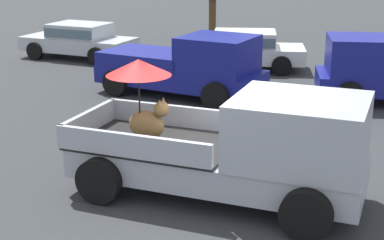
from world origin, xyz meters
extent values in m
plane|color=#2D3033|center=(0.00, 0.00, 0.00)|extent=(80.00, 80.00, 0.00)
cylinder|color=black|center=(1.78, 0.93, 0.40)|extent=(0.81, 0.30, 0.80)
cylinder|color=black|center=(1.72, -1.03, 0.40)|extent=(0.81, 0.30, 0.80)
cylinder|color=black|center=(-1.72, 1.03, 0.40)|extent=(0.81, 0.30, 0.80)
cylinder|color=black|center=(-1.78, -0.93, 0.40)|extent=(0.81, 0.30, 0.80)
cube|color=#9EA3AD|center=(0.00, 0.00, 0.57)|extent=(5.05, 1.94, 0.50)
cube|color=#9EA3AD|center=(1.40, -0.04, 1.36)|extent=(2.15, 1.92, 1.08)
cube|color=#4C606B|center=(2.40, -0.07, 1.56)|extent=(0.11, 1.72, 0.64)
cube|color=black|center=(-1.15, 0.03, 0.85)|extent=(2.85, 1.92, 0.06)
cube|color=#9EA3AD|center=(-1.12, 0.95, 1.08)|extent=(2.80, 0.18, 0.40)
cube|color=#9EA3AD|center=(-1.18, -0.89, 1.08)|extent=(2.80, 0.18, 0.40)
cube|color=#9EA3AD|center=(-2.50, 0.07, 1.08)|extent=(0.15, 1.84, 0.40)
ellipsoid|color=olive|center=(-1.33, 0.07, 1.14)|extent=(0.69, 0.34, 0.52)
sphere|color=olive|center=(-1.03, 0.06, 1.46)|extent=(0.29, 0.29, 0.28)
cone|color=olive|center=(-1.03, 0.14, 1.60)|extent=(0.09, 0.09, 0.12)
cone|color=olive|center=(-1.04, -0.02, 1.60)|extent=(0.09, 0.09, 0.12)
cylinder|color=black|center=(-1.43, 0.02, 1.48)|extent=(0.03, 0.03, 1.21)
cone|color=red|center=(-1.43, 0.02, 2.19)|extent=(1.18, 1.18, 0.28)
cylinder|color=black|center=(-1.33, 6.98, 0.38)|extent=(0.79, 0.37, 0.76)
cylinder|color=black|center=(-1.61, 5.10, 0.38)|extent=(0.79, 0.37, 0.76)
cylinder|color=black|center=(-4.49, 7.46, 0.38)|extent=(0.79, 0.37, 0.76)
cylinder|color=black|center=(-4.77, 5.58, 0.38)|extent=(0.79, 0.37, 0.76)
cube|color=navy|center=(-3.05, 6.28, 0.55)|extent=(5.01, 2.49, 0.50)
cube|color=navy|center=(-1.86, 6.10, 1.30)|extent=(2.15, 2.06, 1.00)
cube|color=navy|center=(-4.04, 6.43, 1.00)|extent=(2.94, 2.18, 0.40)
cylinder|color=black|center=(1.72, 6.33, 0.38)|extent=(0.80, 0.41, 0.76)
cylinder|color=black|center=(1.32, 8.19, 0.38)|extent=(0.80, 0.41, 0.76)
cube|color=navy|center=(1.91, 7.35, 1.30)|extent=(2.24, 2.16, 1.00)
cylinder|color=black|center=(-10.05, 9.36, 0.33)|extent=(0.67, 0.26, 0.66)
cylinder|color=black|center=(-9.93, 11.12, 0.33)|extent=(0.67, 0.26, 0.66)
cylinder|color=black|center=(-7.36, 9.18, 0.33)|extent=(0.67, 0.26, 0.66)
cylinder|color=black|center=(-7.24, 10.94, 0.33)|extent=(0.67, 0.26, 0.66)
cube|color=#ADB2B7|center=(-8.65, 10.15, 0.55)|extent=(4.41, 2.04, 0.52)
cube|color=#ADB2B7|center=(-8.55, 10.14, 1.05)|extent=(2.20, 1.74, 0.56)
cube|color=#4C606B|center=(-8.55, 10.14, 1.05)|extent=(2.15, 1.81, 0.32)
cylinder|color=black|center=(-3.41, 9.13, 0.33)|extent=(0.69, 0.37, 0.66)
cylinder|color=black|center=(-3.83, 10.84, 0.33)|extent=(0.69, 0.37, 0.66)
cylinder|color=black|center=(-0.79, 9.77, 0.33)|extent=(0.69, 0.37, 0.66)
cylinder|color=black|center=(-1.20, 11.48, 0.33)|extent=(0.69, 0.37, 0.66)
cube|color=silver|center=(-2.31, 10.31, 0.55)|extent=(4.59, 2.73, 0.52)
cube|color=silver|center=(-2.21, 10.33, 1.05)|extent=(2.42, 2.05, 0.56)
cube|color=#4C606B|center=(-2.21, 10.33, 1.05)|extent=(2.38, 2.12, 0.32)
cylinder|color=brown|center=(-5.05, 15.57, 1.13)|extent=(0.32, 0.32, 2.26)
camera|label=1|loc=(2.74, -8.91, 4.27)|focal=54.06mm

